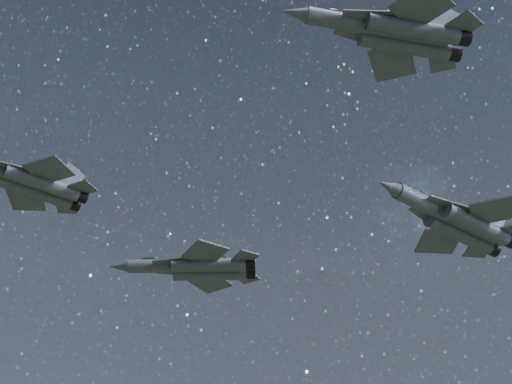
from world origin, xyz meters
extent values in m
cube|color=#353842|center=(-20.85, 0.00, 150.32)|extent=(7.09, 3.49, 1.12)
cylinder|color=#353842|center=(-20.25, -0.70, 149.93)|extent=(7.27, 3.59, 1.34)
cylinder|color=#353842|center=(-20.81, 0.92, 149.93)|extent=(7.27, 3.59, 1.34)
cylinder|color=black|center=(-16.51, 0.57, 149.93)|extent=(1.46, 1.53, 1.24)
cylinder|color=black|center=(-17.06, 2.20, 149.93)|extent=(1.46, 1.53, 1.24)
cube|color=#353842|center=(-23.25, -2.04, 150.26)|extent=(4.56, 1.54, 0.10)
cube|color=#353842|center=(-24.00, 0.16, 150.26)|extent=(4.35, 3.04, 0.10)
cube|color=#353842|center=(-19.75, -2.71, 150.10)|extent=(4.93, 4.87, 0.17)
cube|color=#353842|center=(-21.63, 2.82, 150.10)|extent=(4.03, 4.35, 0.17)
cube|color=#353842|center=(-16.47, -0.60, 150.10)|extent=(2.92, 2.90, 0.13)
cube|color=#353842|center=(-17.75, 3.14, 150.10)|extent=(2.36, 2.49, 0.13)
cube|color=#353842|center=(-17.82, -0.11, 151.56)|extent=(2.94, 0.86, 3.06)
cube|color=#353842|center=(-18.51, 1.93, 151.56)|extent=(2.79, 1.32, 3.06)
cylinder|color=#353842|center=(-6.32, 15.34, 151.80)|extent=(7.63, 3.66, 1.58)
cone|color=#353842|center=(-10.98, 16.73, 151.80)|extent=(2.73, 2.05, 1.42)
ellipsoid|color=#19202E|center=(-7.48, 15.69, 152.56)|extent=(2.61, 1.71, 0.78)
cube|color=#353842|center=(-1.28, 13.83, 151.75)|extent=(8.39, 3.83, 1.32)
cylinder|color=#353842|center=(-1.18, 12.75, 151.29)|extent=(8.60, 3.95, 1.58)
cylinder|color=#353842|center=(-0.60, 14.69, 151.29)|extent=(8.60, 3.95, 1.58)
cylinder|color=black|center=(3.28, 11.41, 151.29)|extent=(1.68, 1.77, 1.46)
cylinder|color=black|center=(3.86, 13.35, 151.29)|extent=(1.68, 1.77, 1.46)
cube|color=#353842|center=(-4.97, 13.51, 151.68)|extent=(5.18, 3.43, 0.12)
cube|color=#353842|center=(-4.18, 16.13, 151.68)|extent=(5.35, 1.63, 0.12)
cube|color=#353842|center=(-2.07, 10.48, 151.50)|extent=(4.86, 5.22, 0.20)
cube|color=#353842|center=(-0.10, 17.07, 151.50)|extent=(5.81, 5.76, 0.20)
cube|color=#353842|center=(2.52, 10.27, 151.50)|extent=(2.85, 3.00, 0.15)
cube|color=#353842|center=(3.85, 14.73, 151.50)|extent=(3.44, 3.43, 0.15)
cube|color=#353842|center=(1.56, 11.67, 153.22)|extent=(3.34, 1.43, 3.60)
cube|color=#353842|center=(2.28, 14.09, 153.22)|extent=(3.48, 0.89, 3.60)
cylinder|color=#353842|center=(1.76, -24.37, 153.45)|extent=(6.81, 1.70, 1.42)
cone|color=#353842|center=(-2.61, -24.19, 153.45)|extent=(2.24, 1.37, 1.28)
ellipsoid|color=#19202E|center=(0.67, -24.33, 154.13)|extent=(2.21, 1.05, 0.70)
cube|color=#353842|center=(6.51, -24.57, 153.40)|extent=(7.53, 1.68, 1.19)
cylinder|color=#353842|center=(6.83, -25.50, 152.99)|extent=(7.72, 1.74, 1.42)
cylinder|color=#353842|center=(6.91, -23.67, 152.99)|extent=(7.72, 1.74, 1.42)
cylinder|color=black|center=(11.03, -25.67, 152.99)|extent=(1.24, 1.36, 1.31)
cylinder|color=black|center=(11.10, -23.85, 152.99)|extent=(1.24, 1.36, 1.31)
cube|color=#353842|center=(3.35, -25.67, 153.34)|extent=(4.85, 2.07, 0.11)
cube|color=#353842|center=(3.46, -23.21, 153.34)|extent=(4.84, 1.70, 0.11)
cube|color=#353842|center=(6.56, -27.68, 153.18)|extent=(4.95, 5.13, 0.18)
cube|color=#353842|center=(6.82, -21.48, 153.18)|extent=(5.08, 5.20, 0.18)
cube|color=#353842|center=(10.61, -26.84, 153.18)|extent=(2.92, 2.99, 0.14)
cube|color=#353842|center=(10.79, -22.65, 153.18)|extent=(2.99, 3.05, 0.14)
cube|color=#353842|center=(9.47, -25.84, 154.73)|extent=(3.16, 0.53, 3.25)
cube|color=#353842|center=(9.56, -23.56, 154.73)|extent=(3.17, 0.44, 3.25)
cylinder|color=#353842|center=(17.44, -5.15, 151.33)|extent=(8.29, 4.60, 1.73)
cone|color=#353842|center=(12.47, -7.09, 151.33)|extent=(3.05, 2.42, 1.55)
ellipsoid|color=#19202E|center=(16.20, -5.64, 152.16)|extent=(2.89, 2.05, 0.86)
cube|color=#353842|center=(22.82, -3.05, 151.27)|extent=(9.09, 4.87, 1.44)
cylinder|color=#353842|center=(23.64, -3.92, 150.77)|extent=(9.32, 5.01, 1.73)
cylinder|color=#353842|center=(22.83, -1.85, 150.77)|extent=(9.32, 5.01, 1.73)
cylinder|color=black|center=(28.40, -2.06, 150.77)|extent=(1.93, 2.02, 1.60)
cylinder|color=black|center=(27.59, 0.01, 150.77)|extent=(1.93, 2.02, 1.60)
cube|color=#353842|center=(19.85, -5.82, 151.19)|extent=(5.90, 2.24, 0.13)
cube|color=#353842|center=(18.76, -3.03, 151.19)|extent=(5.53, 4.12, 0.13)
cube|color=#353842|center=(24.40, -6.49, 150.99)|extent=(6.35, 6.24, 0.22)
cube|color=#353842|center=(21.65, 0.55, 150.99)|extent=(5.03, 5.47, 0.22)
cube|color=#353842|center=(26.65, 1.19, 150.99)|extent=(2.94, 3.13, 0.17)
cube|color=#353842|center=(26.74, -3.01, 152.88)|extent=(3.76, 1.28, 3.95)
cube|color=#353842|center=(25.73, -0.42, 152.88)|extent=(3.55, 1.86, 3.95)
camera|label=1|loc=(-16.73, -64.08, 106.80)|focal=55.00mm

